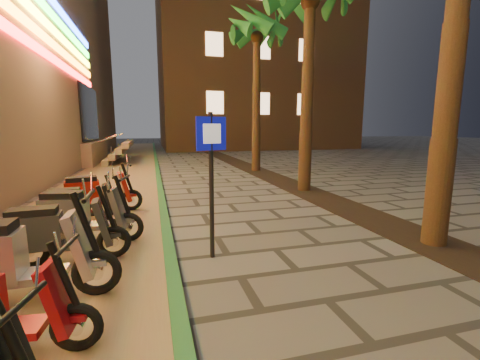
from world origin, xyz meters
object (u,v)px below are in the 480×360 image
object	(u,v)px
scooter_7	(55,232)
scooter_8	(80,214)
scooter_6	(11,259)
pedestrian_sign	(211,166)
scooter_9	(78,205)
scooter_10	(95,193)

from	to	relation	value
scooter_7	scooter_8	distance (m)	0.95
scooter_6	scooter_8	size ratio (longest dim) A/B	1.07
scooter_7	scooter_8	bearing A→B (deg)	74.91
pedestrian_sign	scooter_7	world-z (taller)	pedestrian_sign
scooter_7	scooter_8	world-z (taller)	scooter_8
scooter_9	scooter_8	bearing A→B (deg)	-82.32
pedestrian_sign	scooter_8	xyz separation A→B (m)	(-2.11, 1.25, -0.93)
pedestrian_sign	scooter_6	distance (m)	2.70
scooter_8	scooter_10	xyz separation A→B (m)	(-0.06, 1.94, -0.00)
pedestrian_sign	scooter_8	bearing A→B (deg)	130.34
scooter_6	scooter_7	size ratio (longest dim) A/B	1.10
scooter_9	scooter_10	bearing A→B (deg)	73.32
pedestrian_sign	scooter_10	bearing A→B (deg)	105.29
scooter_6	scooter_8	distance (m)	2.05
scooter_7	pedestrian_sign	bearing A→B (deg)	-13.29
scooter_7	scooter_10	size ratio (longest dim) A/B	0.98
scooter_10	scooter_9	bearing A→B (deg)	-113.18
scooter_6	scooter_9	xyz separation A→B (m)	(0.08, 3.05, -0.10)
pedestrian_sign	scooter_7	size ratio (longest dim) A/B	1.35
scooter_8	scooter_10	distance (m)	1.94
scooter_6	scooter_7	xyz separation A→B (m)	(0.16, 1.09, -0.06)
pedestrian_sign	scooter_10	size ratio (longest dim) A/B	1.32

